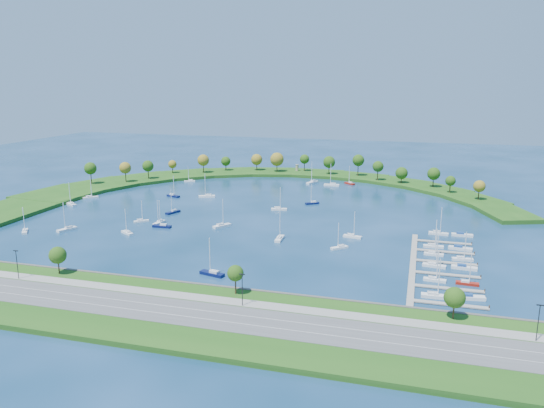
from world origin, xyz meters
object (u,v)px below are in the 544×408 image
(moored_boat_14, at_px, (67,229))
(moored_boat_19, at_px, (173,195))
(harbor_tower, at_px, (297,168))
(moored_boat_15, at_px, (352,236))
(docked_boat_8, at_px, (433,246))
(docked_boat_2, at_px, (435,279))
(docked_boat_0, at_px, (435,295))
(moored_boat_1, at_px, (71,204))
(docked_boat_1, at_px, (470,297))
(moored_boat_4, at_px, (162,225))
(docked_boat_7, at_px, (462,258))
(moored_boat_20, at_px, (332,184))
(dock_system, at_px, (433,267))
(moored_boat_21, at_px, (25,230))
(moored_boat_5, at_px, (90,197))
(moored_boat_13, at_px, (212,273))
(moored_boat_10, at_px, (141,220))
(docked_boat_11, at_px, (462,235))
(moored_boat_8, at_px, (312,182))
(moored_boat_6, at_px, (173,211))
(moored_boat_11, at_px, (350,183))
(moored_boat_3, at_px, (127,232))
(moored_boat_16, at_px, (190,181))
(moored_boat_12, at_px, (207,196))
(docked_boat_5, at_px, (464,267))
(moored_boat_9, at_px, (159,222))
(moored_boat_7, at_px, (222,225))
(moored_boat_17, at_px, (280,238))
(docked_boat_4, at_px, (434,265))
(moored_boat_0, at_px, (339,247))
(moored_boat_2, at_px, (279,208))
(moored_boat_18, at_px, (312,202))

(moored_boat_14, xyz_separation_m, moored_boat_19, (14.65, 78.35, -0.02))
(harbor_tower, relative_size, moored_boat_15, 0.40)
(docked_boat_8, bearing_deg, moored_boat_15, 169.69)
(docked_boat_2, bearing_deg, docked_boat_0, -84.71)
(moored_boat_1, xyz_separation_m, docked_boat_1, (200.89, -75.55, -0.24))
(moored_boat_4, bearing_deg, docked_boat_7, 172.33)
(moored_boat_20, distance_m, docked_boat_2, 167.17)
(moored_boat_1, bearing_deg, dock_system, -165.37)
(moored_boat_21, xyz_separation_m, docked_boat_7, (187.83, 13.71, -0.00))
(moored_boat_5, bearing_deg, docked_boat_0, -73.35)
(moored_boat_14, xyz_separation_m, docked_boat_1, (171.25, -32.00, -0.27))
(moored_boat_4, bearing_deg, moored_boat_13, 128.83)
(harbor_tower, relative_size, moored_boat_10, 0.45)
(dock_system, xyz_separation_m, docked_boat_11, (12.57, 45.58, 0.33))
(moored_boat_8, bearing_deg, harbor_tower, -125.55)
(docked_boat_0, distance_m, docked_boat_1, 10.62)
(moored_boat_6, relative_size, moored_boat_11, 1.04)
(moored_boat_4, relative_size, docked_boat_2, 1.17)
(moored_boat_3, bearing_deg, docked_boat_2, -157.56)
(moored_boat_6, relative_size, docked_boat_7, 1.09)
(moored_boat_16, relative_size, moored_boat_20, 0.74)
(harbor_tower, bearing_deg, docked_boat_2, -64.16)
(moored_boat_12, height_order, docked_boat_5, moored_boat_12)
(harbor_tower, height_order, moored_boat_9, moored_boat_9)
(moored_boat_7, relative_size, docked_boat_2, 1.21)
(moored_boat_17, relative_size, docked_boat_0, 1.02)
(moored_boat_17, bearing_deg, docked_boat_2, -118.86)
(moored_boat_7, height_order, docked_boat_0, moored_boat_7)
(moored_boat_12, height_order, docked_boat_4, moored_boat_12)
(docked_boat_2, xyz_separation_m, docked_boat_8, (-0.01, 38.70, 0.02))
(moored_boat_17, bearing_deg, moored_boat_0, -102.99)
(moored_boat_2, relative_size, moored_boat_15, 1.02)
(moored_boat_3, bearing_deg, docked_boat_0, -163.64)
(moored_boat_3, bearing_deg, harbor_tower, -70.26)
(harbor_tower, bearing_deg, dock_system, -62.58)
(docked_boat_1, distance_m, docked_boat_5, 28.08)
(moored_boat_14, xyz_separation_m, docked_boat_2, (160.81, -19.16, -0.07))
(moored_boat_19, bearing_deg, moored_boat_8, 60.94)
(moored_boat_1, relative_size, moored_boat_5, 0.99)
(docked_boat_8, bearing_deg, dock_system, -92.53)
(moored_boat_18, bearing_deg, moored_boat_15, 83.41)
(moored_boat_5, xyz_separation_m, docked_boat_1, (200.83, -93.14, -0.25))
(harbor_tower, relative_size, moored_boat_6, 0.38)
(moored_boat_10, height_order, docked_boat_5, moored_boat_10)
(moored_boat_1, height_order, moored_boat_8, moored_boat_8)
(docked_boat_2, relative_size, docked_boat_7, 0.97)
(moored_boat_9, height_order, docked_boat_11, moored_boat_9)
(moored_boat_5, distance_m, moored_boat_10, 66.96)
(moored_boat_1, bearing_deg, docked_boat_8, -158.04)
(moored_boat_3, distance_m, docked_boat_11, 148.54)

